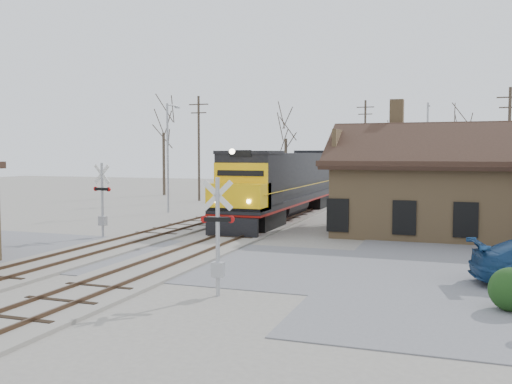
% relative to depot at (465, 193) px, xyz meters
% --- Properties ---
extents(ground, '(140.00, 140.00, 0.00)m').
position_rel_depot_xyz_m(ground, '(-11.99, -12.00, -2.41)').
color(ground, gray).
rests_on(ground, ground).
extents(road, '(60.00, 9.00, 0.03)m').
position_rel_depot_xyz_m(road, '(-11.99, -12.00, -2.39)').
color(road, slate).
rests_on(road, ground).
extents(track_main, '(3.40, 90.00, 0.24)m').
position_rel_depot_xyz_m(track_main, '(-11.99, 3.00, -2.34)').
color(track_main, gray).
rests_on(track_main, ground).
extents(track_siding, '(3.40, 90.00, 0.24)m').
position_rel_depot_xyz_m(track_siding, '(-16.49, 3.00, -2.34)').
color(track_siding, gray).
rests_on(track_siding, ground).
extents(depot, '(15.20, 9.31, 7.90)m').
position_rel_depot_xyz_m(depot, '(0.00, 0.00, 0.00)').
color(depot, '#98784E').
rests_on(depot, ground).
extents(locomotive_lead, '(3.25, 21.78, 4.84)m').
position_rel_depot_xyz_m(locomotive_lead, '(-11.99, 4.49, 0.14)').
color(locomotive_lead, black).
rests_on(locomotive_lead, ground).
extents(locomotive_trailing, '(3.25, 21.78, 4.58)m').
position_rel_depot_xyz_m(locomotive_trailing, '(-11.99, 26.55, 0.14)').
color(locomotive_trailing, black).
rests_on(locomotive_trailing, ground).
extents(crossbuck_near, '(1.08, 0.39, 3.88)m').
position_rel_depot_xyz_m(crossbuck_near, '(-7.78, -17.47, -0.57)').
color(crossbuck_near, '#A5A8AD').
rests_on(crossbuck_near, ground).
extents(crossbuck_far, '(1.17, 0.31, 4.12)m').
position_rel_depot_xyz_m(crossbuck_far, '(-18.81, -7.76, -0.48)').
color(crossbuck_far, '#A5A8AD').
rests_on(crossbuck_far, ground).
extents(hedge_a, '(1.31, 1.31, 1.31)m').
position_rel_depot_xyz_m(hedge_a, '(1.10, -16.27, -1.75)').
color(hedge_a, black).
rests_on(hedge_a, ground).
extents(streetlight_a, '(0.25, 2.04, 8.45)m').
position_rel_depot_xyz_m(streetlight_a, '(-21.57, 5.14, 2.35)').
color(streetlight_a, '#A5A8AD').
rests_on(streetlight_a, ground).
extents(streetlight_b, '(0.25, 2.04, 8.19)m').
position_rel_depot_xyz_m(streetlight_b, '(-5.00, 8.56, 2.22)').
color(streetlight_b, '#A5A8AD').
rests_on(streetlight_b, ground).
extents(streetlight_c, '(0.25, 2.04, 9.25)m').
position_rel_depot_xyz_m(streetlight_c, '(-3.05, 20.68, 2.76)').
color(streetlight_c, '#A5A8AD').
rests_on(streetlight_c, ground).
extents(utility_pole_a, '(2.00, 0.24, 10.07)m').
position_rel_depot_xyz_m(utility_pole_a, '(-23.92, 15.73, 2.86)').
color(utility_pole_a, '#382D23').
rests_on(utility_pole_a, ground).
extents(utility_pole_b, '(2.00, 0.24, 10.69)m').
position_rel_depot_xyz_m(utility_pole_b, '(-10.49, 32.26, 3.17)').
color(utility_pole_b, '#382D23').
rests_on(utility_pole_b, ground).
extents(utility_pole_c, '(2.00, 0.24, 9.84)m').
position_rel_depot_xyz_m(utility_pole_c, '(3.44, 15.19, 2.74)').
color(utility_pole_c, '#382D23').
rests_on(utility_pole_c, ground).
extents(tree_a, '(4.56, 4.56, 11.17)m').
position_rel_depot_xyz_m(tree_a, '(-30.67, 21.15, 5.55)').
color(tree_a, '#382D23').
rests_on(tree_a, ground).
extents(tree_b, '(4.09, 4.09, 10.02)m').
position_rel_depot_xyz_m(tree_b, '(-17.48, 23.53, 4.73)').
color(tree_b, '#382D23').
rests_on(tree_b, ground).
extents(tree_c, '(4.83, 4.83, 11.83)m').
position_rel_depot_xyz_m(tree_c, '(-7.64, 38.05, 6.02)').
color(tree_c, '#382D23').
rests_on(tree_c, ground).
extents(tree_d, '(4.32, 4.32, 10.59)m').
position_rel_depot_xyz_m(tree_d, '(-0.01, 30.17, 5.13)').
color(tree_d, '#382D23').
rests_on(tree_d, ground).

